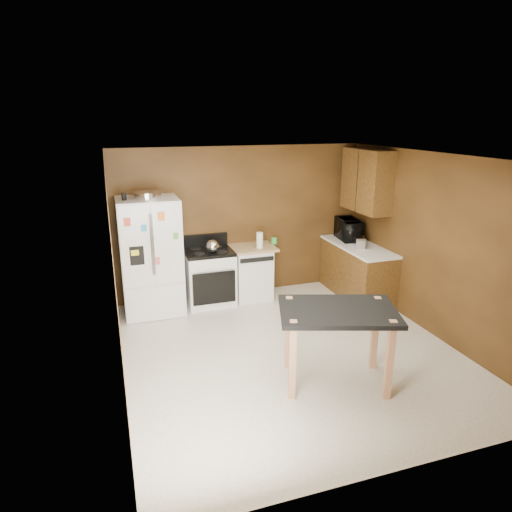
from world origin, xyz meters
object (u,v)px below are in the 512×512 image
refrigerator (151,257)px  kettle (213,246)px  roasting_pan (147,195)px  green_canister (274,241)px  gas_range (209,276)px  pen_cup (124,197)px  island (338,320)px  paper_towel (260,240)px  dishwasher (251,272)px  toaster (359,242)px  microwave (348,230)px

refrigerator → kettle: bearing=-4.9°
roasting_pan → green_canister: size_ratio=3.72×
green_canister → gas_range: gas_range is taller
pen_cup → refrigerator: 1.01m
roasting_pan → kettle: size_ratio=1.95×
pen_cup → island: (2.09, -2.61, -1.08)m
green_canister → refrigerator: bearing=-176.1°
green_canister → roasting_pan: bearing=-175.1°
roasting_pan → paper_towel: bearing=1.2°
kettle → island: size_ratio=0.14×
kettle → gas_range: 0.56m
roasting_pan → kettle: 1.26m
pen_cup → dishwasher: (1.95, 0.15, -1.40)m
toaster → green_canister: bearing=172.3°
pen_cup → kettle: pen_cup is taller
kettle → island: kettle is taller
paper_towel → island: size_ratio=0.17×
paper_towel → island: (0.02, -2.68, -0.24)m
toaster → gas_range: (-2.38, 0.60, -0.53)m
paper_towel → gas_range: size_ratio=0.23×
roasting_pan → refrigerator: (-0.01, 0.04, -0.95)m
dishwasher → island: size_ratio=0.60×
microwave → island: size_ratio=0.39×
island → pen_cup: bearing=128.7°
pen_cup → gas_range: pen_cup is taller
roasting_pan → kettle: roasting_pan is taller
gas_range → kettle: bearing=-76.4°
pen_cup → paper_towel: 2.24m
gas_range → refrigerator: bearing=-176.2°
kettle → island: bearing=-72.4°
dishwasher → gas_range: bearing=-178.1°
refrigerator → green_canister: bearing=3.9°
green_canister → island: green_canister is taller
paper_towel → dishwasher: 0.58m
kettle → microwave: 2.43m
refrigerator → toaster: bearing=-9.3°
toaster → pen_cup: bearing=-166.5°
roasting_pan → pen_cup: size_ratio=3.81×
green_canister → toaster: toaster is taller
gas_range → pen_cup: bearing=-174.2°
pen_cup → kettle: (1.27, -0.02, -0.85)m
green_canister → microwave: 1.33m
pen_cup → toaster: bearing=-7.5°
pen_cup → toaster: pen_cup is taller
gas_range → dishwasher: (0.72, 0.02, -0.01)m
green_canister → refrigerator: 2.06m
island → green_canister: bearing=84.2°
pen_cup → kettle: size_ratio=0.51×
kettle → paper_towel: paper_towel is taller
pen_cup → island: bearing=-51.3°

